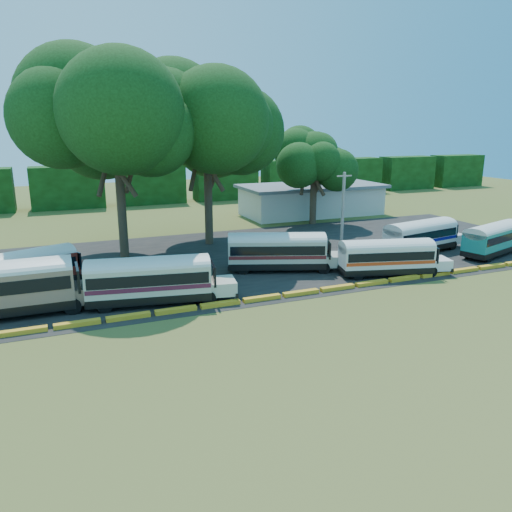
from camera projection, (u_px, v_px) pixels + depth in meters
name	position (u px, v px, depth m)	size (l,w,h in m)	color
ground	(288.00, 302.00, 33.93)	(160.00, 160.00, 0.00)	#44551C
asphalt_strip	(240.00, 258.00, 45.03)	(64.00, 24.00, 0.02)	black
curb	(282.00, 296.00, 34.79)	(53.70, 0.45, 0.30)	gold
terminal_building	(311.00, 199.00, 66.86)	(19.00, 9.00, 4.00)	beige
treeline_backdrop	(151.00, 184.00, 76.12)	(130.00, 4.00, 6.00)	black
bus_beige	(1.00, 286.00, 30.82)	(10.94, 2.81, 3.59)	black
bus_red	(23.00, 268.00, 35.65)	(9.48, 5.46, 3.05)	black
bus_cream_west	(152.00, 278.00, 33.15)	(10.17, 4.10, 3.25)	black
bus_cream_east	(279.00, 249.00, 40.85)	(9.94, 5.61, 3.19)	black
bus_white_red	(388.00, 255.00, 39.59)	(9.20, 4.35, 2.94)	black
bus_white_blue	(422.00, 234.00, 46.72)	(9.64, 3.97, 3.08)	black
bus_teal	(495.00, 237.00, 45.84)	(9.33, 4.78, 2.99)	black
tree_west	(115.00, 114.00, 42.24)	(12.95, 12.95, 17.34)	#3A2C1D
tree_center	(206.00, 120.00, 47.63)	(12.27, 12.27, 16.65)	#3A2C1D
tree_east	(314.00, 156.00, 58.87)	(7.74, 7.74, 11.00)	#3A2C1D
utility_pole	(343.00, 209.00, 48.02)	(1.60, 0.30, 7.38)	gray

